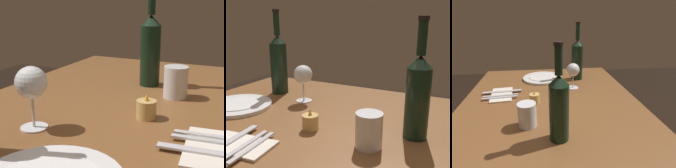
{
  "view_description": "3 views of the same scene",
  "coord_description": "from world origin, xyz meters",
  "views": [
    {
      "loc": [
        0.8,
        0.33,
        1.05
      ],
      "look_at": [
        0.01,
        -0.04,
        0.8
      ],
      "focal_mm": 51.74,
      "sensor_mm": 36.0,
      "label": 1
    },
    {
      "loc": [
        -0.37,
        0.72,
        1.09
      ],
      "look_at": [
        0.03,
        -0.06,
        0.86
      ],
      "focal_mm": 42.29,
      "sensor_mm": 36.0,
      "label": 2
    },
    {
      "loc": [
        -0.83,
        0.04,
        1.17
      ],
      "look_at": [
        -0.01,
        -0.06,
        0.86
      ],
      "focal_mm": 30.91,
      "sensor_mm": 36.0,
      "label": 3
    }
  ],
  "objects": [
    {
      "name": "votive_candle",
      "position": [
        0.06,
        0.08,
        0.76
      ],
      "size": [
        0.05,
        0.05,
        0.07
      ],
      "color": "#DBB266",
      "rests_on": "dining_table"
    },
    {
      "name": "fork_inner",
      "position": [
        0.15,
        0.26,
        0.75
      ],
      "size": [
        0.03,
        0.18,
        0.0
      ],
      "color": "silver",
      "rests_on": "folded_napkin"
    },
    {
      "name": "dinner_plate",
      "position": [
        0.42,
        0.04,
        0.75
      ],
      "size": [
        0.26,
        0.26,
        0.02
      ],
      "color": "white",
      "rests_on": "dining_table"
    },
    {
      "name": "wine_bottle_second",
      "position": [
        0.4,
        -0.2,
        0.88
      ],
      "size": [
        0.07,
        0.07,
        0.37
      ],
      "color": "black",
      "rests_on": "dining_table"
    },
    {
      "name": "dining_table",
      "position": [
        0.0,
        0.0,
        0.65
      ],
      "size": [
        1.3,
        0.9,
        0.74
      ],
      "color": "brown",
      "rests_on": "ground"
    },
    {
      "name": "fork_outer",
      "position": [
        0.12,
        0.26,
        0.75
      ],
      "size": [
        0.03,
        0.18,
        0.0
      ],
      "color": "silver",
      "rests_on": "folded_napkin"
    },
    {
      "name": "water_tumbler",
      "position": [
        -0.14,
        0.1,
        0.78
      ],
      "size": [
        0.07,
        0.07,
        0.1
      ],
      "color": "white",
      "rests_on": "dining_table"
    },
    {
      "name": "table_knife",
      "position": [
        0.2,
        0.26,
        0.75
      ],
      "size": [
        0.04,
        0.21,
        0.0
      ],
      "color": "silver",
      "rests_on": "folded_napkin"
    },
    {
      "name": "folded_napkin",
      "position": [
        0.17,
        0.26,
        0.74
      ],
      "size": [
        0.2,
        0.13,
        0.01
      ],
      "color": "silver",
      "rests_on": "dining_table"
    },
    {
      "name": "wine_bottle",
      "position": [
        -0.24,
        -0.01,
        0.87
      ],
      "size": [
        0.07,
        0.07,
        0.35
      ],
      "color": "black",
      "rests_on": "dining_table"
    },
    {
      "name": "wine_glass_left",
      "position": [
        0.24,
        -0.14,
        0.85
      ],
      "size": [
        0.08,
        0.08,
        0.15
      ],
      "color": "white",
      "rests_on": "dining_table"
    }
  ]
}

